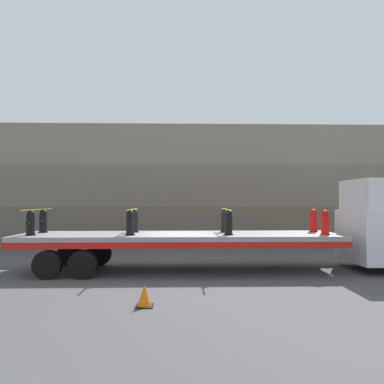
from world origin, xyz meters
The scene contains 15 objects.
ground_plane centered at (0.00, 0.00, 0.00)m, with size 120.00×120.00×0.00m, color #474749.
rock_cliff centered at (0.00, 7.43, 3.18)m, with size 60.00×3.30×6.35m.
flatbed_trailer centered at (-0.60, 0.00, 1.07)m, with size 10.93×2.61×1.29m.
fire_hydrant_black_near_0 centered at (-4.86, -0.55, 1.69)m, with size 0.33×0.53×0.83m.
fire_hydrant_black_far_0 centered at (-4.86, 0.55, 1.69)m, with size 0.33×0.53×0.83m.
fire_hydrant_black_near_1 centered at (-1.62, -0.55, 1.69)m, with size 0.33×0.53×0.83m.
fire_hydrant_black_far_1 centered at (-1.62, 0.55, 1.69)m, with size 0.33×0.53×0.83m.
fire_hydrant_black_near_2 centered at (1.62, -0.55, 1.69)m, with size 0.33×0.53×0.83m.
fire_hydrant_black_far_2 centered at (1.62, 0.55, 1.69)m, with size 0.33×0.53×0.83m.
fire_hydrant_red_near_3 centered at (4.86, -0.55, 1.69)m, with size 0.33×0.53×0.83m.
fire_hydrant_red_far_3 centered at (4.86, 0.55, 1.69)m, with size 0.33×0.53×0.83m.
cargo_strap_rear centered at (-4.86, 0.00, 2.13)m, with size 0.05×2.71×0.01m.
cargo_strap_middle centered at (-1.62, 0.00, 2.13)m, with size 0.05×2.71×0.01m.
cargo_strap_front centered at (1.62, 0.00, 2.13)m, with size 0.05×2.71×0.01m.
traffic_cone centered at (-0.78, -4.27, 0.25)m, with size 0.40×0.40×0.52m.
Camera 1 is at (0.07, -12.92, 2.44)m, focal length 35.00 mm.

